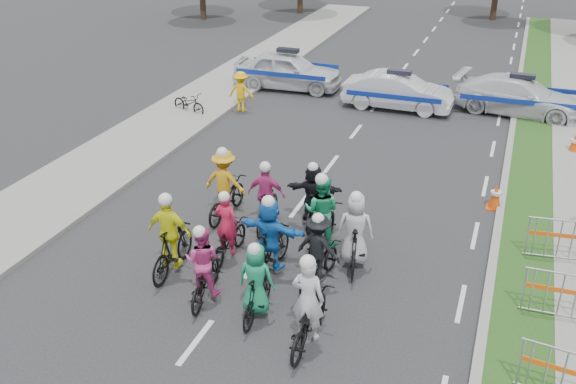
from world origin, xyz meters
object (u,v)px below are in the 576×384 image
(marshal_hiviz, at_px, (241,91))
(barrier_2, at_px, (571,243))
(rider_3, at_px, (171,242))
(police_car_2, at_px, (519,96))
(rider_4, at_px, (318,256))
(rider_7, at_px, (355,238))
(rider_1, at_px, (257,288))
(rider_6, at_px, (228,236))
(cone_1, at_px, (574,144))
(rider_11, at_px, (313,199))
(rider_2, at_px, (204,271))
(rider_0, at_px, (308,315))
(police_car_1, at_px, (398,91))
(barrier_1, at_px, (575,300))
(parked_bike, at_px, (189,103))
(rider_9, at_px, (267,203))
(rider_8, at_px, (322,222))
(cone_0, at_px, (496,197))
(police_car_0, at_px, (288,71))
(rider_10, at_px, (225,190))
(rider_5, at_px, (270,241))

(marshal_hiviz, relative_size, barrier_2, 0.76)
(rider_3, bearing_deg, police_car_2, -118.31)
(rider_4, distance_m, rider_7, 1.07)
(rider_1, distance_m, rider_4, 1.72)
(rider_6, height_order, cone_1, rider_6)
(rider_11, distance_m, marshal_hiviz, 9.23)
(rider_1, distance_m, rider_2, 1.28)
(rider_0, relative_size, police_car_1, 0.48)
(barrier_1, distance_m, parked_bike, 15.68)
(rider_0, bearing_deg, rider_9, -58.41)
(rider_8, height_order, police_car_2, rider_8)
(rider_1, xyz_separation_m, rider_2, (-1.26, 0.20, -0.02))
(rider_2, distance_m, rider_6, 1.62)
(rider_3, xyz_separation_m, cone_0, (6.52, 5.68, -0.42))
(police_car_0, height_order, barrier_1, police_car_0)
(rider_6, height_order, marshal_hiviz, rider_6)
(rider_8, xyz_separation_m, marshal_hiviz, (-5.85, 8.61, 0.02))
(rider_8, bearing_deg, rider_10, -14.97)
(marshal_hiviz, relative_size, parked_bike, 0.99)
(rider_1, relative_size, barrier_1, 0.87)
(rider_8, xyz_separation_m, cone_1, (5.80, 8.37, -0.40))
(rider_9, distance_m, rider_11, 1.17)
(rider_2, xyz_separation_m, rider_7, (2.61, 2.25, 0.09))
(rider_6, distance_m, rider_11, 2.56)
(rider_9, height_order, barrier_2, rider_9)
(rider_0, height_order, cone_0, rider_0)
(rider_11, relative_size, marshal_hiviz, 1.16)
(police_car_1, bearing_deg, rider_2, 175.58)
(rider_0, xyz_separation_m, rider_6, (-2.69, 2.23, -0.07))
(rider_0, xyz_separation_m, rider_3, (-3.60, 1.28, 0.11))
(rider_8, distance_m, cone_1, 10.20)
(barrier_2, bearing_deg, rider_4, -152.26)
(rider_3, distance_m, rider_5, 2.17)
(rider_9, height_order, rider_11, rider_9)
(rider_0, distance_m, rider_10, 5.43)
(rider_11, height_order, barrier_2, rider_11)
(rider_2, height_order, marshal_hiviz, rider_2)
(rider_2, xyz_separation_m, rider_5, (0.92, 1.39, 0.15))
(rider_7, relative_size, rider_8, 0.96)
(rider_4, xyz_separation_m, marshal_hiviz, (-6.21, 9.99, 0.07))
(rider_4, height_order, rider_10, rider_10)
(marshal_hiviz, height_order, barrier_2, marshal_hiviz)
(rider_8, bearing_deg, rider_7, 152.56)
(rider_7, height_order, police_car_1, rider_7)
(rider_1, relative_size, rider_6, 0.99)
(cone_1, bearing_deg, rider_4, -119.18)
(rider_4, xyz_separation_m, cone_0, (3.35, 4.99, -0.35))
(rider_2, xyz_separation_m, police_car_2, (5.64, 14.56, 0.03))
(rider_4, bearing_deg, rider_10, -24.21)
(rider_3, height_order, rider_5, rider_3)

